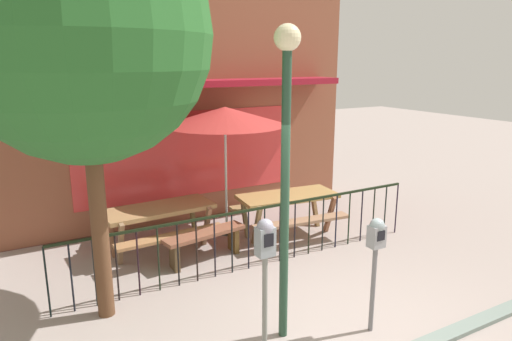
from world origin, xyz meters
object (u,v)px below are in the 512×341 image
(picnic_table_right, at_px, (288,203))
(street_lamp, at_px, (286,140))
(parking_meter_near, at_px, (376,245))
(picnic_table_left, at_px, (159,216))
(parking_meter_far, at_px, (265,254))
(patio_bench, at_px, (205,239))
(patio_umbrella, at_px, (225,117))
(street_tree, at_px, (83,36))

(picnic_table_right, height_order, street_lamp, street_lamp)
(picnic_table_right, distance_m, parking_meter_near, 3.23)
(picnic_table_left, distance_m, parking_meter_far, 3.48)
(patio_bench, height_order, parking_meter_near, parking_meter_near)
(picnic_table_right, relative_size, patio_umbrella, 0.82)
(patio_bench, bearing_deg, picnic_table_right, 9.34)
(parking_meter_near, bearing_deg, street_lamp, 155.95)
(picnic_table_left, bearing_deg, street_lamp, -80.77)
(patio_umbrella, bearing_deg, parking_meter_far, -109.56)
(street_tree, bearing_deg, picnic_table_right, 18.63)
(patio_umbrella, relative_size, patio_bench, 1.64)
(patio_umbrella, bearing_deg, street_lamp, -104.41)
(patio_umbrella, relative_size, parking_meter_far, 1.45)
(picnic_table_right, bearing_deg, picnic_table_left, 169.29)
(patio_bench, distance_m, street_lamp, 3.09)
(picnic_table_right, bearing_deg, patio_umbrella, 145.65)
(parking_meter_far, bearing_deg, patio_umbrella, 70.44)
(patio_umbrella, distance_m, patio_bench, 2.21)
(patio_umbrella, relative_size, street_tree, 0.48)
(picnic_table_left, xyz_separation_m, picnic_table_right, (2.29, -0.43, 0.00))
(patio_umbrella, height_order, street_tree, street_tree)
(street_lamp, bearing_deg, patio_umbrella, 75.59)
(patio_bench, xyz_separation_m, street_tree, (-1.74, -0.89, 3.06))
(picnic_table_right, xyz_separation_m, street_lamp, (-1.78, -2.66, 1.72))
(parking_meter_near, xyz_separation_m, street_lamp, (-0.97, 0.43, 1.24))
(picnic_table_left, bearing_deg, patio_bench, -54.20)
(picnic_table_left, height_order, picnic_table_right, same)
(picnic_table_right, distance_m, patio_umbrella, 1.94)
(picnic_table_right, bearing_deg, parking_meter_far, -126.71)
(picnic_table_right, bearing_deg, street_lamp, -123.89)
(picnic_table_left, height_order, street_lamp, street_lamp)
(picnic_table_left, distance_m, picnic_table_right, 2.33)
(patio_umbrella, distance_m, parking_meter_far, 3.96)
(parking_meter_far, bearing_deg, street_tree, 125.44)
(patio_bench, height_order, street_lamp, street_lamp)
(parking_meter_near, bearing_deg, picnic_table_left, 112.69)
(picnic_table_left, relative_size, parking_meter_near, 1.32)
(picnic_table_left, distance_m, patio_bench, 0.93)
(patio_umbrella, bearing_deg, street_tree, -144.65)
(picnic_table_left, relative_size, street_lamp, 0.53)
(patio_bench, relative_size, street_lamp, 0.41)
(picnic_table_left, height_order, parking_meter_near, parking_meter_near)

